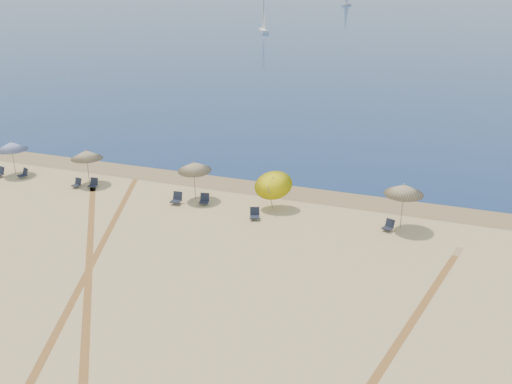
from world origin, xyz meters
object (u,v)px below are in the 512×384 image
chair_3 (93,183)px  sailboat_0 (264,20)px  umbrella_4 (404,189)px  chair_6 (255,214)px  umbrella_2 (194,167)px  chair_7 (389,226)px  chair_1 (24,174)px  chair_5 (204,200)px  umbrella_0 (11,146)px  chair_4 (177,199)px  chair_0 (0,173)px  chair_2 (77,183)px  umbrella_3 (273,182)px  umbrella_1 (86,154)px

chair_3 → sailboat_0: bearing=96.8°
umbrella_4 → chair_6: 8.47m
umbrella_2 → chair_7: bearing=-2.5°
umbrella_2 → sailboat_0: bearing=106.8°
umbrella_2 → umbrella_4: size_ratio=0.94×
chair_1 → chair_5: size_ratio=1.05×
umbrella_0 → chair_4: (13.04, -0.89, -1.73)m
umbrella_0 → chair_0: umbrella_0 is taller
chair_2 → chair_7: 20.23m
umbrella_3 → chair_2: 13.33m
chair_6 → umbrella_3: bearing=54.3°
umbrella_1 → umbrella_4: 20.51m
chair_1 → chair_4: (12.00, -0.53, 0.03)m
chair_2 → chair_5: (9.08, 0.25, 0.03)m
sailboat_0 → umbrella_1: bearing=-106.3°
chair_2 → umbrella_4: bearing=10.5°
umbrella_0 → sailboat_0: bearing=98.3°
umbrella_3 → umbrella_0: bearing=-178.9°
chair_0 → chair_7: bearing=12.8°
chair_5 → chair_6: bearing=-28.1°
umbrella_2 → chair_3: bearing=-176.0°
umbrella_1 → chair_1: (-4.86, -0.62, -1.73)m
chair_2 → chair_6: 12.77m
chair_0 → chair_3: bearing=15.5°
umbrella_3 → chair_4: (-5.77, -1.26, -1.38)m
umbrella_3 → sailboat_0: sailboat_0 is taller
umbrella_0 → chair_5: size_ratio=3.21×
umbrella_3 → chair_5: (-4.13, -0.77, -1.40)m
umbrella_3 → chair_5: size_ratio=3.38×
chair_4 → umbrella_2: bearing=52.6°
umbrella_2 → chair_1: (-12.76, -0.53, -1.86)m
chair_3 → chair_6: size_ratio=0.83×
umbrella_2 → chair_6: (4.54, -1.60, -1.85)m
chair_0 → chair_4: (13.68, -0.10, 0.01)m
chair_7 → chair_0: bearing=-157.8°
umbrella_3 → chair_0: umbrella_3 is taller
umbrella_1 → sailboat_0: bearing=102.0°
chair_6 → chair_2: bearing=155.4°
umbrella_2 → chair_1: bearing=-177.6°
umbrella_2 → umbrella_3: umbrella_3 is taller
umbrella_0 → chair_1: bearing=-19.4°
umbrella_1 → umbrella_3: umbrella_3 is taller
chair_3 → chair_4: 6.43m
umbrella_1 → umbrella_2: 7.90m
chair_2 → chair_4: size_ratio=0.91×
chair_5 → chair_6: same height
umbrella_1 → chair_6: size_ratio=2.97×
umbrella_0 → sailboat_0: (-12.90, 88.34, 0.27)m
umbrella_0 → umbrella_2: 13.80m
chair_3 → chair_6: (11.71, -1.10, 0.01)m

